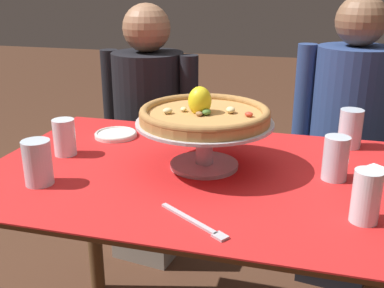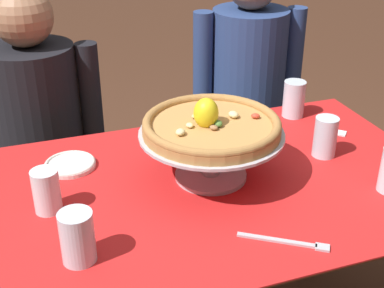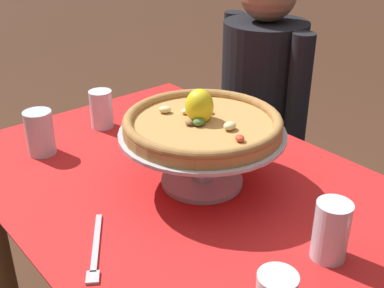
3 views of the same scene
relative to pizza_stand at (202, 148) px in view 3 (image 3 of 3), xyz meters
The scene contains 9 objects.
dining_table 0.21m from the pizza_stand, 73.70° to the right, with size 1.25×0.81×0.75m.
pizza_stand is the anchor object (origin of this frame).
pizza 0.07m from the pizza_stand, behind, with size 0.37×0.37×0.10m.
water_glass_side_right 0.37m from the pizza_stand, ahead, with size 0.07×0.07×0.12m.
water_glass_side_left 0.44m from the pizza_stand, behind, with size 0.07×0.07×0.11m.
water_glass_front_left 0.46m from the pizza_stand, 149.66° to the right, with size 0.08×0.08×0.12m.
side_plate 0.41m from the pizza_stand, 153.01° to the left, with size 0.15×0.15×0.02m.
dinner_fork 0.35m from the pizza_stand, 79.21° to the right, with size 0.19×0.13×0.01m.
diner_left 0.84m from the pizza_stand, 122.03° to the left, with size 0.47×0.36×1.18m.
Camera 3 is at (0.76, -0.64, 1.37)m, focal length 45.58 mm.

